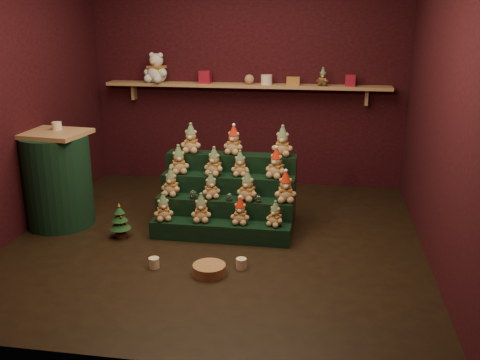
% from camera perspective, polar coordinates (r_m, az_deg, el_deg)
% --- Properties ---
extents(ground, '(4.00, 4.00, 0.00)m').
position_cam_1_polar(ground, '(5.37, -2.51, -6.37)').
color(ground, black).
rests_on(ground, ground).
extents(back_wall, '(4.00, 0.10, 2.80)m').
position_cam_1_polar(back_wall, '(6.98, 0.82, 11.04)').
color(back_wall, black).
rests_on(back_wall, ground).
extents(front_wall, '(4.00, 0.10, 2.80)m').
position_cam_1_polar(front_wall, '(3.04, -10.70, 2.79)').
color(front_wall, black).
rests_on(front_wall, ground).
extents(left_wall, '(0.10, 4.00, 2.80)m').
position_cam_1_polar(left_wall, '(5.76, -23.31, 8.38)').
color(left_wall, black).
rests_on(left_wall, ground).
extents(right_wall, '(0.10, 4.00, 2.80)m').
position_cam_1_polar(right_wall, '(4.98, 21.24, 7.44)').
color(right_wall, black).
rests_on(right_wall, ground).
extents(back_shelf, '(3.60, 0.26, 0.24)m').
position_cam_1_polar(back_shelf, '(6.82, 0.59, 10.00)').
color(back_shelf, '#A47D52').
rests_on(back_shelf, ground).
extents(riser_tier_front, '(1.40, 0.22, 0.18)m').
position_cam_1_polar(riser_tier_front, '(5.33, -2.12, -5.49)').
color(riser_tier_front, black).
rests_on(riser_tier_front, ground).
extents(riser_tier_midfront, '(1.40, 0.22, 0.36)m').
position_cam_1_polar(riser_tier_midfront, '(5.50, -1.68, -3.75)').
color(riser_tier_midfront, black).
rests_on(riser_tier_midfront, ground).
extents(riser_tier_midback, '(1.40, 0.22, 0.54)m').
position_cam_1_polar(riser_tier_midback, '(5.67, -1.27, -2.12)').
color(riser_tier_midback, black).
rests_on(riser_tier_midback, ground).
extents(riser_tier_back, '(1.40, 0.22, 0.72)m').
position_cam_1_polar(riser_tier_back, '(5.85, -0.88, -0.59)').
color(riser_tier_back, black).
rests_on(riser_tier_back, ground).
extents(teddy_0, '(0.25, 0.24, 0.27)m').
position_cam_1_polar(teddy_0, '(5.38, -8.19, -2.87)').
color(teddy_0, tan).
rests_on(teddy_0, riser_tier_front).
extents(teddy_1, '(0.22, 0.20, 0.28)m').
position_cam_1_polar(teddy_1, '(5.30, -4.16, -2.99)').
color(teddy_1, tan).
rests_on(teddy_1, riser_tier_front).
extents(teddy_2, '(0.19, 0.17, 0.26)m').
position_cam_1_polar(teddy_2, '(5.23, 0.02, -3.32)').
color(teddy_2, tan).
rests_on(teddy_2, riser_tier_front).
extents(teddy_3, '(0.23, 0.22, 0.25)m').
position_cam_1_polar(teddy_3, '(5.19, 3.79, -3.63)').
color(teddy_3, tan).
rests_on(teddy_3, riser_tier_front).
extents(teddy_4, '(0.23, 0.21, 0.28)m').
position_cam_1_polar(teddy_4, '(5.54, -7.37, -0.22)').
color(teddy_4, tan).
rests_on(teddy_4, riser_tier_midfront).
extents(teddy_5, '(0.24, 0.24, 0.26)m').
position_cam_1_polar(teddy_5, '(5.42, -3.13, -0.61)').
color(teddy_5, tan).
rests_on(teddy_5, riser_tier_midfront).
extents(teddy_6, '(0.26, 0.24, 0.30)m').
position_cam_1_polar(teddy_6, '(5.34, 0.81, -0.65)').
color(teddy_6, tan).
rests_on(teddy_6, riser_tier_midfront).
extents(teddy_7, '(0.25, 0.23, 0.31)m').
position_cam_1_polar(teddy_7, '(5.32, 4.87, -0.73)').
color(teddy_7, tan).
rests_on(teddy_7, riser_tier_midfront).
extents(teddy_8, '(0.27, 0.26, 0.30)m').
position_cam_1_polar(teddy_8, '(5.67, -6.56, 2.17)').
color(teddy_8, tan).
rests_on(teddy_8, riser_tier_midback).
extents(teddy_9, '(0.25, 0.23, 0.29)m').
position_cam_1_polar(teddy_9, '(5.57, -2.77, 1.97)').
color(teddy_9, tan).
rests_on(teddy_9, riser_tier_midback).
extents(teddy_10, '(0.20, 0.18, 0.26)m').
position_cam_1_polar(teddy_10, '(5.55, 0.01, 1.77)').
color(teddy_10, tan).
rests_on(teddy_10, riser_tier_midback).
extents(teddy_11, '(0.28, 0.27, 0.31)m').
position_cam_1_polar(teddy_11, '(5.49, 3.91, 1.80)').
color(teddy_11, tan).
rests_on(teddy_11, riser_tier_midback).
extents(teddy_12, '(0.22, 0.20, 0.31)m').
position_cam_1_polar(teddy_12, '(5.79, -5.25, 4.44)').
color(teddy_12, tan).
rests_on(teddy_12, riser_tier_back).
extents(teddy_13, '(0.25, 0.24, 0.30)m').
position_cam_1_polar(teddy_13, '(5.71, -0.67, 4.28)').
color(teddy_13, tan).
rests_on(teddy_13, riser_tier_back).
extents(teddy_14, '(0.23, 0.20, 0.31)m').
position_cam_1_polar(teddy_14, '(5.65, 4.55, 4.15)').
color(teddy_14, tan).
rests_on(teddy_14, riser_tier_back).
extents(snow_globe_a, '(0.07, 0.07, 0.09)m').
position_cam_1_polar(snow_globe_a, '(5.43, -5.03, -1.55)').
color(snow_globe_a, black).
rests_on(snow_globe_a, riser_tier_midfront).
extents(snow_globe_b, '(0.06, 0.06, 0.08)m').
position_cam_1_polar(snow_globe_b, '(5.36, -1.16, -1.82)').
color(snow_globe_b, black).
rests_on(snow_globe_b, riser_tier_midfront).
extents(snow_globe_c, '(0.06, 0.06, 0.08)m').
position_cam_1_polar(snow_globe_c, '(5.32, 1.98, -2.00)').
color(snow_globe_c, black).
rests_on(snow_globe_c, riser_tier_midfront).
extents(side_table, '(0.72, 0.70, 1.01)m').
position_cam_1_polar(side_table, '(5.92, -18.90, 0.08)').
color(side_table, '#A47D52').
rests_on(side_table, ground).
extents(table_ornament, '(0.10, 0.10, 0.08)m').
position_cam_1_polar(table_ornament, '(5.87, -18.96, 5.50)').
color(table_ornament, beige).
rests_on(table_ornament, side_table).
extents(mini_christmas_tree, '(0.22, 0.22, 0.37)m').
position_cam_1_polar(mini_christmas_tree, '(5.48, -12.69, -4.27)').
color(mini_christmas_tree, '#452518').
rests_on(mini_christmas_tree, ground).
extents(mug_left, '(0.09, 0.09, 0.09)m').
position_cam_1_polar(mug_left, '(4.84, -9.16, -8.72)').
color(mug_left, beige).
rests_on(mug_left, ground).
extents(mug_right, '(0.09, 0.09, 0.09)m').
position_cam_1_polar(mug_right, '(4.77, 0.14, -8.90)').
color(mug_right, beige).
rests_on(mug_right, ground).
extents(wicker_basket, '(0.31, 0.31, 0.09)m').
position_cam_1_polar(wicker_basket, '(4.68, -3.30, -9.52)').
color(wicker_basket, '#AB7A45').
rests_on(wicker_basket, ground).
extents(white_bear, '(0.41, 0.39, 0.47)m').
position_cam_1_polar(white_bear, '(7.03, -8.91, 12.15)').
color(white_bear, silver).
rests_on(white_bear, back_shelf).
extents(brown_bear, '(0.16, 0.15, 0.21)m').
position_cam_1_polar(brown_bear, '(6.70, 8.83, 10.80)').
color(brown_bear, '#462B17').
rests_on(brown_bear, back_shelf).
extents(gift_tin_red_a, '(0.14, 0.14, 0.16)m').
position_cam_1_polar(gift_tin_red_a, '(6.88, -3.73, 10.91)').
color(gift_tin_red_a, '#A51931').
rests_on(gift_tin_red_a, back_shelf).
extents(gift_tin_cream, '(0.14, 0.14, 0.12)m').
position_cam_1_polar(gift_tin_cream, '(6.76, 2.85, 10.64)').
color(gift_tin_cream, beige).
rests_on(gift_tin_cream, back_shelf).
extents(gift_tin_red_b, '(0.12, 0.12, 0.14)m').
position_cam_1_polar(gift_tin_red_b, '(6.72, 11.68, 10.36)').
color(gift_tin_red_b, '#A51931').
rests_on(gift_tin_red_b, back_shelf).
extents(shelf_plush_ball, '(0.12, 0.12, 0.12)m').
position_cam_1_polar(shelf_plush_ball, '(6.78, 1.00, 10.68)').
color(shelf_plush_ball, tan).
rests_on(shelf_plush_ball, back_shelf).
extents(scarf_gift_box, '(0.16, 0.10, 0.10)m').
position_cam_1_polar(scarf_gift_box, '(6.73, 5.70, 10.47)').
color(scarf_gift_box, '#DA5C1E').
rests_on(scarf_gift_box, back_shelf).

